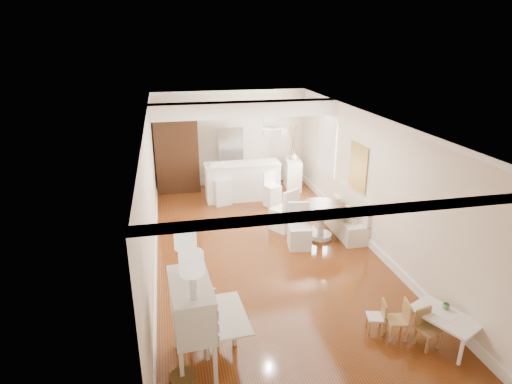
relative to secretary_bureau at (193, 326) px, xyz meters
name	(u,v)px	position (x,y,z in m)	size (l,w,h in m)	color
room	(263,156)	(1.74, 3.41, 1.32)	(9.00, 9.04, 2.82)	brown
secretary_bureau	(193,326)	(0.00, 0.00, 0.00)	(1.04, 1.06, 1.33)	silver
gustavian_armchair	(211,314)	(0.28, 0.42, -0.14)	(0.60, 0.60, 1.05)	beige
kids_table	(442,329)	(3.60, -0.25, -0.43)	(0.55, 0.92, 0.46)	white
kids_chair_a	(397,319)	(3.01, 0.00, -0.36)	(0.30, 0.30, 0.61)	tan
kids_chair_b	(376,316)	(2.75, 0.18, -0.40)	(0.26, 0.26, 0.53)	#A5824B
kids_chair_c	(428,329)	(3.33, -0.29, -0.37)	(0.28, 0.28, 0.59)	olive
banquette	(345,212)	(3.69, 3.59, -0.17)	(0.52, 1.60, 0.98)	silver
dining_table	(321,222)	(3.07, 3.42, -0.29)	(1.11, 1.11, 0.76)	#492517
slip_chair_near	(300,227)	(2.46, 3.08, -0.18)	(0.46, 0.48, 0.96)	silver
slip_chair_far	(284,209)	(2.37, 4.04, -0.16)	(0.48, 0.50, 1.01)	white
breakfast_counter	(243,181)	(1.80, 6.19, -0.15)	(2.05, 0.65, 1.03)	white
bar_stool_left	(221,184)	(1.17, 5.95, -0.11)	(0.45, 0.45, 1.12)	silver
bar_stool_right	(272,190)	(2.47, 5.51, -0.21)	(0.36, 0.36, 0.91)	white
pantry_cabinet	(177,152)	(0.10, 7.27, 0.49)	(1.20, 0.60, 2.30)	#381E11
fridge	(243,157)	(2.00, 7.24, 0.24)	(0.75, 0.65, 1.80)	silver
sideboard	(292,174)	(3.40, 6.75, -0.22)	(0.41, 0.93, 0.89)	silver
pencil_cup	(446,306)	(3.72, -0.10, -0.16)	(0.11, 0.11, 0.08)	#5D9F5D
branch_vase	(294,156)	(3.42, 6.72, 0.32)	(0.19, 0.19, 0.20)	white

